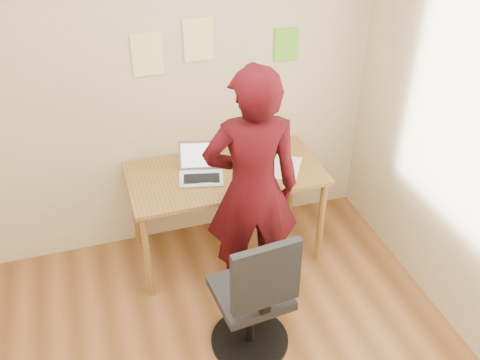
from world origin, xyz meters
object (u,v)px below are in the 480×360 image
object	(u,v)px
office_chair	(254,303)
person	(252,190)
laptop	(201,169)
phone	(260,183)
desk	(226,182)

from	to	relation	value
office_chair	person	world-z (taller)	person
laptop	office_chair	distance (m)	1.06
person	phone	bearing A→B (deg)	-110.96
desk	laptop	size ratio (longest dim) A/B	3.84
desk	laptop	distance (m)	0.22
phone	office_chair	xyz separation A→B (m)	(-0.29, -0.77, -0.33)
desk	laptop	bearing A→B (deg)	177.20
laptop	phone	size ratio (longest dim) A/B	2.93
laptop	office_chair	size ratio (longest dim) A/B	0.37
person	laptop	bearing A→B (deg)	-52.67
desk	office_chair	world-z (taller)	office_chair
desk	phone	size ratio (longest dim) A/B	11.25
phone	person	world-z (taller)	person
phone	office_chair	bearing A→B (deg)	-134.25
laptop	phone	distance (m)	0.43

